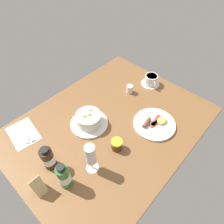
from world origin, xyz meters
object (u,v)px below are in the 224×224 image
Objects in this scene: cutlery_setting at (23,134)px; menu_card at (37,185)px; creamer_jug at (130,89)px; jam_jar at (117,145)px; coffee_cup at (151,80)px; porridge_bowl at (89,120)px; breakfast_plate at (155,124)px; wine_glass at (91,156)px; sauce_bottle_green at (64,176)px; sauce_bottle_brown at (48,158)px.

cutlery_setting is 34.67cm from menu_card.
jam_jar is at bearing 30.56° from creamer_jug.
coffee_cup is (-80.61, 25.99, 3.16)cm from cutlery_setting.
porridge_bowl is 52.13cm from coffee_cup.
coffee_cup reaches higher than breakfast_plate.
wine_glass reaches higher than sauce_bottle_green.
jam_jar is at bearing 17.47° from coffee_cup.
porridge_bowl is 36.63cm from breakfast_plate.
cutlery_setting is at bearing -57.22° from jam_jar.
jam_jar is at bearing 165.10° from menu_card.
coffee_cup is 81.38cm from sauce_bottle_brown.
cutlery_setting is 67.95cm from creamer_jug.
sauce_bottle_brown is (28.22, -16.71, 3.37)cm from jam_jar.
porridge_bowl reaches higher than breakfast_plate.
cutlery_setting is 39.31cm from sauce_bottle_green.
sauce_bottle_brown is (0.72, 26.00, 6.13)cm from cutlery_setting.
sauce_bottle_green is at bearing 30.33° from porridge_bowl.
porridge_bowl is at bearing -170.54° from sauce_bottle_brown.
jam_jar reaches higher than creamer_jug.
creamer_jug is 65.68cm from sauce_bottle_brown.
creamer_jug is 0.36× the size of sauce_bottle_green.
sauce_bottle_green is at bearing -7.99° from jam_jar.
porridge_bowl is 41.26cm from menu_card.
wine_glass is (68.93, 15.55, 7.68)cm from coffee_cup.
sauce_bottle_brown reaches higher than jam_jar.
breakfast_plate is 2.12× the size of menu_card.
cutlery_setting is at bearing -42.19° from breakfast_plate.
coffee_cup is at bearing -141.01° from breakfast_plate.
jam_jar is at bearing 122.78° from cutlery_setting.
porridge_bowl is 35.81cm from cutlery_setting.
breakfast_plate is at bearing 157.61° from sauce_bottle_brown.
cutlery_setting is at bearing -91.95° from sauce_bottle_green.
porridge_bowl is 29.94cm from sauce_bottle_brown.
wine_glass reaches higher than breakfast_plate.
wine_glass reaches higher than menu_card.
breakfast_plate is (-53.89, 22.20, -5.44)cm from sauce_bottle_brown.
breakfast_plate is (-24.46, 27.11, -2.87)cm from porridge_bowl.
sauce_bottle_green reaches higher than cutlery_setting.
creamer_jug is (15.96, -5.22, -0.71)cm from coffee_cup.
cutlery_setting is 1.85× the size of menu_card.
breakfast_plate reaches higher than cutlery_setting.
jam_jar is at bearing -12.08° from breakfast_plate.
sauce_bottle_green is (65.96, 17.88, 4.56)cm from creamer_jug.
wine_glass is at bearing 50.22° from porridge_bowl.
creamer_jug is 57.51cm from wine_glass.
wine_glass is 1.11× the size of sauce_bottle_green.
menu_card is (64.08, -15.71, 4.55)cm from breakfast_plate.
jam_jar is 32.97cm from sauce_bottle_brown.
jam_jar is at bearing 149.37° from sauce_bottle_brown.
cutlery_setting is 26.72cm from sauce_bottle_brown.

